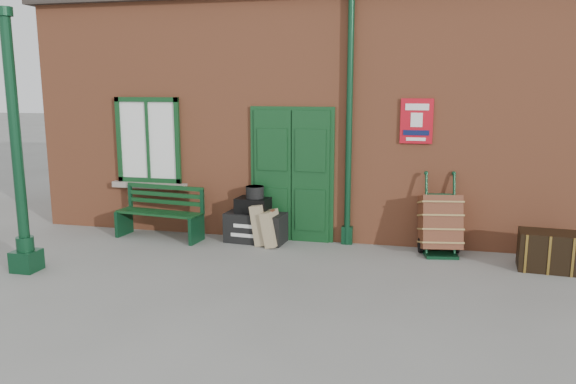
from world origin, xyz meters
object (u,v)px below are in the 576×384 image
(porter_trolley, at_px, (440,224))
(bench, at_px, (161,211))
(houdini_trunk, at_px, (256,227))
(dark_trunk, at_px, (547,251))

(porter_trolley, bearing_deg, bench, 171.81)
(bench, xyz_separation_m, houdini_trunk, (1.66, 0.16, -0.22))
(porter_trolley, relative_size, dark_trunk, 1.63)
(bench, relative_size, dark_trunk, 2.02)
(houdini_trunk, distance_m, dark_trunk, 4.49)
(houdini_trunk, xyz_separation_m, porter_trolley, (2.99, -0.02, 0.24))
(bench, relative_size, houdini_trunk, 1.56)
(bench, bearing_deg, dark_trunk, 3.80)
(bench, relative_size, porter_trolley, 1.24)
(bench, height_order, porter_trolley, porter_trolley)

